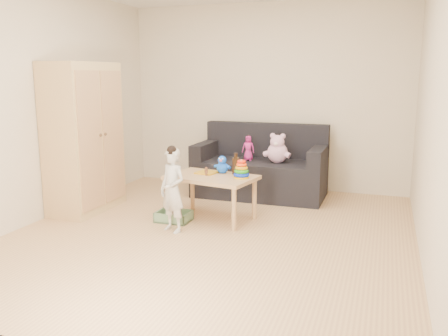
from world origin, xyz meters
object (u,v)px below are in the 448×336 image
at_px(sofa, 260,178).
at_px(play_table, 212,198).
at_px(wardrobe, 84,138).
at_px(toddler, 173,191).

distance_m(sofa, play_table, 1.24).
xyz_separation_m(wardrobe, play_table, (1.57, 0.12, -0.63)).
height_order(wardrobe, play_table, wardrobe).
height_order(play_table, toddler, toddler).
height_order(wardrobe, sofa, wardrobe).
height_order(sofa, toddler, toddler).
bearing_deg(play_table, wardrobe, -175.75).
bearing_deg(play_table, toddler, -114.05).
bearing_deg(sofa, toddler, -105.13).
relative_size(wardrobe, play_table, 1.83).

